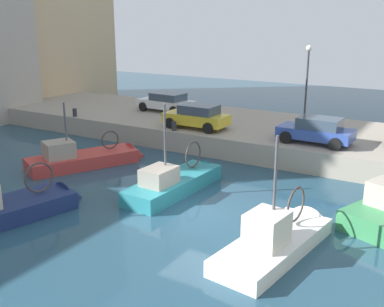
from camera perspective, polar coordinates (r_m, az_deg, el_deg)
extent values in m
plane|color=navy|center=(18.71, 0.88, -7.40)|extent=(80.00, 80.00, 0.00)
cube|color=#9E9384|center=(28.54, 12.59, 1.82)|extent=(9.00, 56.00, 1.20)
cube|color=navy|center=(19.56, -21.70, -7.53)|extent=(5.37, 3.16, 1.40)
cone|color=navy|center=(20.72, -14.44, -5.54)|extent=(1.31, 1.97, 1.81)
cube|color=#B2A893|center=(19.33, -21.89, -5.81)|extent=(5.14, 2.95, 0.08)
torus|color=#3F3833|center=(19.62, -18.37, -2.82)|extent=(1.25, 0.38, 1.27)
sphere|color=white|center=(18.83, 18.63, -7.36)|extent=(0.32, 0.32, 0.32)
cube|color=white|center=(15.99, 10.02, -11.98)|extent=(5.52, 2.49, 1.10)
cone|color=white|center=(18.46, 14.56, -8.29)|extent=(1.10, 1.75, 1.65)
cube|color=#9E7A51|center=(15.77, 10.11, -10.39)|extent=(5.29, 2.32, 0.08)
cube|color=beige|center=(15.08, 9.22, -9.16)|extent=(1.43, 1.30, 1.09)
cylinder|color=#4C4C51|center=(14.94, 10.16, -4.47)|extent=(0.10, 0.10, 3.57)
torus|color=#3F3833|center=(16.69, 12.70, -6.15)|extent=(1.30, 0.24, 1.30)
sphere|color=white|center=(15.16, 3.64, -12.72)|extent=(0.32, 0.32, 0.32)
cube|color=teal|center=(21.00, -2.20, -4.72)|extent=(5.62, 1.94, 1.36)
cone|color=teal|center=(23.45, 2.26, -2.45)|extent=(0.97, 1.56, 1.53)
cube|color=#B2A893|center=(20.79, -2.22, -3.14)|extent=(5.39, 1.79, 0.08)
cube|color=gray|center=(19.82, -4.07, -2.83)|extent=(1.56, 1.21, 0.77)
cylinder|color=#4C4C51|center=(19.78, -3.35, 1.13)|extent=(0.10, 0.10, 3.49)
torus|color=#3F3833|center=(21.77, 0.15, -0.15)|extent=(1.28, 0.14, 1.28)
sphere|color=white|center=(20.25, -7.12, -5.02)|extent=(0.32, 0.32, 0.32)
cube|color=#BC3833|center=(25.25, -13.27, -1.51)|extent=(5.97, 4.25, 1.34)
cone|color=#BC3833|center=(26.41, -6.73, -0.40)|extent=(1.57, 1.94, 1.72)
cube|color=#B2A893|center=(25.08, -13.36, -0.20)|extent=(5.69, 4.01, 0.08)
cube|color=gray|center=(24.61, -16.09, 0.44)|extent=(1.86, 1.79, 0.87)
cylinder|color=#4C4C51|center=(24.49, -15.31, 2.75)|extent=(0.10, 0.10, 2.88)
torus|color=#3F3833|center=(25.46, -10.07, 1.67)|extent=(0.94, 0.52, 1.01)
sphere|color=white|center=(25.70, -17.69, -1.08)|extent=(0.32, 0.32, 0.32)
cube|color=#334C9E|center=(25.19, 14.97, 2.46)|extent=(1.79, 3.87, 0.56)
cube|color=#384756|center=(25.02, 15.48, 3.64)|extent=(1.55, 2.18, 0.56)
cylinder|color=black|center=(24.87, 11.47, 1.97)|extent=(0.23, 0.64, 0.64)
cylinder|color=black|center=(26.43, 12.81, 2.72)|extent=(0.23, 0.64, 0.64)
cylinder|color=black|center=(24.11, 17.26, 1.11)|extent=(0.23, 0.64, 0.64)
cylinder|color=black|center=(25.72, 18.28, 1.93)|extent=(0.23, 0.64, 0.64)
cube|color=silver|center=(33.07, -3.24, 6.15)|extent=(2.06, 4.17, 0.56)
cube|color=#384756|center=(32.86, -2.98, 7.03)|extent=(1.72, 2.37, 0.50)
cylinder|color=black|center=(33.31, -6.06, 5.76)|extent=(0.26, 0.65, 0.64)
cylinder|color=black|center=(34.64, -4.12, 6.21)|extent=(0.26, 0.65, 0.64)
cylinder|color=black|center=(31.59, -2.27, 5.27)|extent=(0.26, 0.65, 0.64)
cylinder|color=black|center=(32.99, -0.39, 5.75)|extent=(0.26, 0.65, 0.64)
cube|color=gold|center=(27.81, 0.51, 4.33)|extent=(1.74, 3.88, 0.62)
cube|color=#384756|center=(27.60, 0.86, 5.46)|extent=(1.53, 2.18, 0.54)
cylinder|color=black|center=(27.84, -2.74, 3.78)|extent=(0.22, 0.64, 0.64)
cylinder|color=black|center=(29.26, -0.84, 4.41)|extent=(0.22, 0.64, 0.64)
cylinder|color=black|center=(26.49, 2.01, 3.15)|extent=(0.22, 0.64, 0.64)
cylinder|color=black|center=(27.98, 3.75, 3.83)|extent=(0.22, 0.64, 0.64)
cylinder|color=#2D2D33|center=(27.23, -2.24, 3.41)|extent=(0.28, 0.28, 0.55)
cylinder|color=#2D2D33|center=(32.23, -14.26, 4.93)|extent=(0.28, 0.28, 0.55)
cylinder|color=#38383D|center=(29.40, 13.92, 7.82)|extent=(0.12, 0.12, 4.50)
sphere|color=#F2EACC|center=(29.17, 14.24, 12.48)|extent=(0.36, 0.36, 0.36)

